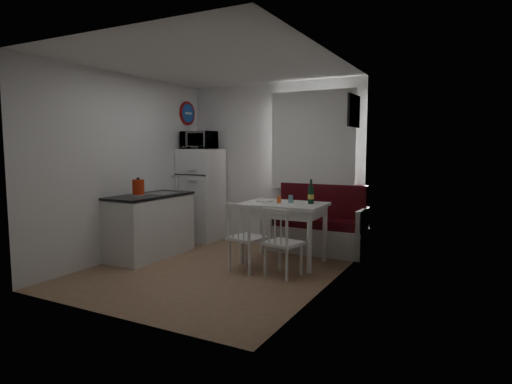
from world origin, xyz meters
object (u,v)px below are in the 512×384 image
at_px(microwave, 199,140).
at_px(wine_bottle, 311,192).
at_px(kettle, 138,187).
at_px(chair_left, 244,230).
at_px(fridge, 201,195).
at_px(chair_right, 280,235).
at_px(dining_table, 284,210).
at_px(bench, 318,230).
at_px(kitchen_counter, 151,225).

bearing_deg(microwave, wine_bottle, -13.52).
height_order(microwave, wine_bottle, microwave).
bearing_deg(kettle, chair_left, 7.17).
xyz_separation_m(fridge, wine_bottle, (2.18, -0.57, 0.22)).
height_order(chair_right, fridge, fridge).
relative_size(chair_right, wine_bottle, 1.43).
xyz_separation_m(kettle, wine_bottle, (2.15, 0.96, -0.04)).
relative_size(dining_table, chair_right, 2.38).
bearing_deg(kettle, bench, 39.09).
relative_size(bench, fridge, 0.92).
bearing_deg(chair_right, wine_bottle, 94.20).
bearing_deg(microwave, dining_table, -18.84).
distance_m(dining_table, chair_right, 0.73).
bearing_deg(chair_right, kitchen_counter, -170.66).
height_order(dining_table, kettle, kettle).
bearing_deg(microwave, fridge, 90.00).
height_order(bench, kettle, kettle).
relative_size(dining_table, kettle, 4.34).
xyz_separation_m(chair_left, microwave, (-1.58, 1.28, 1.15)).
bearing_deg(microwave, chair_right, -31.65).
relative_size(microwave, kettle, 2.09).
xyz_separation_m(fridge, microwave, (0.00, -0.05, 0.92)).
relative_size(chair_right, fridge, 0.30).
relative_size(fridge, kettle, 6.03).
bearing_deg(fridge, bench, 3.15).
relative_size(kettle, wine_bottle, 0.78).
xyz_separation_m(kitchen_counter, wine_bottle, (2.20, 0.67, 0.53)).
bearing_deg(microwave, kitchen_counter, -90.94).
height_order(fridge, kettle, fridge).
relative_size(dining_table, fridge, 0.72).
xyz_separation_m(dining_table, microwave, (-1.83, 0.62, 0.96)).
distance_m(dining_table, chair_left, 0.73).
bearing_deg(chair_left, chair_right, 12.28).
bearing_deg(chair_right, bench, 102.80).
bearing_deg(chair_right, dining_table, 122.54).
bearing_deg(kitchen_counter, chair_right, -2.38).
height_order(kitchen_counter, chair_left, kitchen_counter).
relative_size(kitchen_counter, wine_bottle, 4.02).
height_order(dining_table, fridge, fridge).
height_order(kitchen_counter, chair_right, kitchen_counter).
xyz_separation_m(kitchen_counter, dining_table, (1.85, 0.57, 0.28)).
distance_m(chair_right, microwave, 2.71).
xyz_separation_m(bench, microwave, (-2.05, -0.16, 1.36)).
height_order(chair_right, wine_bottle, wine_bottle).
xyz_separation_m(chair_right, fridge, (-2.08, 1.33, 0.25)).
relative_size(dining_table, microwave, 2.08).
bearing_deg(dining_table, chair_left, -111.90).
relative_size(chair_left, kettle, 1.90).
height_order(dining_table, chair_left, chair_left).
distance_m(microwave, kettle, 1.62).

